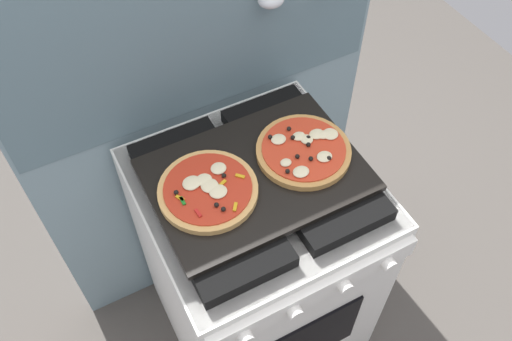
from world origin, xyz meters
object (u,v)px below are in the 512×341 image
(stove, at_px, (256,262))
(pizza_left, at_px, (208,190))
(pizza_right, at_px, (304,151))
(baking_tray, at_px, (256,175))

(stove, xyz_separation_m, pizza_left, (-0.13, 0.00, 0.48))
(stove, relative_size, pizza_right, 3.63)
(baking_tray, height_order, pizza_right, pizza_right)
(pizza_right, bearing_deg, pizza_left, 179.56)
(pizza_left, bearing_deg, pizza_right, -0.44)
(stove, distance_m, baking_tray, 0.46)
(baking_tray, bearing_deg, pizza_right, -0.93)
(baking_tray, distance_m, pizza_right, 0.14)
(stove, xyz_separation_m, baking_tray, (0.00, 0.00, 0.46))
(stove, bearing_deg, pizza_right, -0.26)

